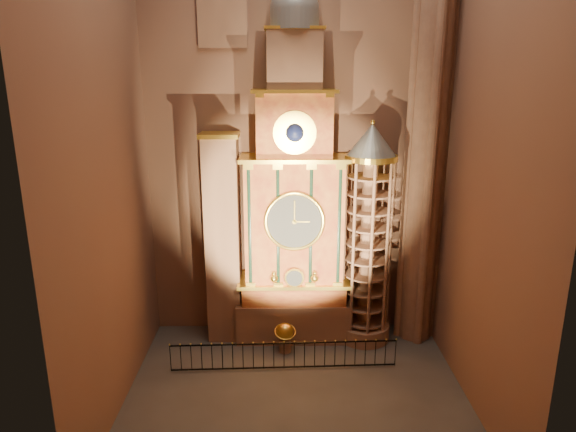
{
  "coord_description": "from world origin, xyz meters",
  "views": [
    {
      "loc": [
        -0.57,
        -18.4,
        12.86
      ],
      "look_at": [
        -0.31,
        3.0,
        6.84
      ],
      "focal_mm": 32.0,
      "sensor_mm": 36.0,
      "label": 1
    }
  ],
  "objects_px": {
    "celestial_globe": "(285,335)",
    "iron_railing": "(284,356)",
    "portrait_tower": "(223,239)",
    "stair_turret": "(368,238)",
    "astronomical_clock": "(294,208)"
  },
  "relations": [
    {
      "from": "iron_railing",
      "to": "astronomical_clock",
      "type": "bearing_deg",
      "value": 80.88
    },
    {
      "from": "stair_turret",
      "to": "astronomical_clock",
      "type": "bearing_deg",
      "value": 175.7
    },
    {
      "from": "portrait_tower",
      "to": "celestial_globe",
      "type": "xyz_separation_m",
      "value": [
        2.96,
        -1.57,
        -4.27
      ]
    },
    {
      "from": "portrait_tower",
      "to": "celestial_globe",
      "type": "bearing_deg",
      "value": -27.97
    },
    {
      "from": "stair_turret",
      "to": "celestial_globe",
      "type": "distance_m",
      "value": 6.03
    },
    {
      "from": "portrait_tower",
      "to": "iron_railing",
      "type": "xyz_separation_m",
      "value": [
        2.9,
        -3.11,
        -4.46
      ]
    },
    {
      "from": "portrait_tower",
      "to": "celestial_globe",
      "type": "height_order",
      "value": "portrait_tower"
    },
    {
      "from": "stair_turret",
      "to": "celestial_globe",
      "type": "relative_size",
      "value": 7.33
    },
    {
      "from": "portrait_tower",
      "to": "stair_turret",
      "type": "bearing_deg",
      "value": -2.33
    },
    {
      "from": "astronomical_clock",
      "to": "stair_turret",
      "type": "xyz_separation_m",
      "value": [
        3.5,
        -0.26,
        -1.41
      ]
    },
    {
      "from": "astronomical_clock",
      "to": "portrait_tower",
      "type": "relative_size",
      "value": 1.64
    },
    {
      "from": "celestial_globe",
      "to": "iron_railing",
      "type": "relative_size",
      "value": 0.15
    },
    {
      "from": "celestial_globe",
      "to": "astronomical_clock",
      "type": "bearing_deg",
      "value": 74.31
    },
    {
      "from": "portrait_tower",
      "to": "iron_railing",
      "type": "height_order",
      "value": "portrait_tower"
    },
    {
      "from": "stair_turret",
      "to": "iron_railing",
      "type": "distance_m",
      "value": 6.7
    }
  ]
}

